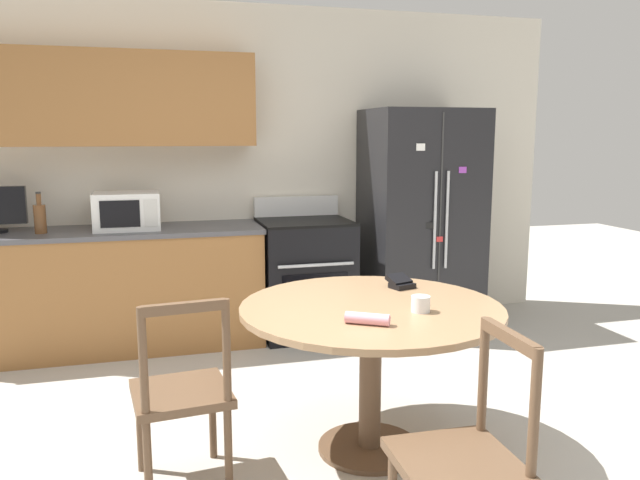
{
  "coord_description": "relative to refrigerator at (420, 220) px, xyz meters",
  "views": [
    {
      "loc": [
        -0.83,
        -2.45,
        1.58
      ],
      "look_at": [
        0.16,
        1.15,
        0.95
      ],
      "focal_mm": 35.0,
      "sensor_mm": 36.0,
      "label": 1
    }
  ],
  "objects": [
    {
      "name": "back_wall",
      "position": [
        -1.61,
        0.37,
        0.55
      ],
      "size": [
        5.2,
        0.44,
        2.6
      ],
      "color": "silver",
      "rests_on": "ground_plane"
    },
    {
      "name": "kitchen_counter",
      "position": [
        -2.43,
        0.07,
        -0.44
      ],
      "size": [
        2.19,
        0.64,
        0.9
      ],
      "color": "#936033",
      "rests_on": "ground_plane"
    },
    {
      "name": "refrigerator",
      "position": [
        0.0,
        0.0,
        0.0
      ],
      "size": [
        0.88,
        0.74,
        1.79
      ],
      "color": "black",
      "rests_on": "ground_plane"
    },
    {
      "name": "oven_range",
      "position": [
        -0.97,
        0.04,
        -0.42
      ],
      "size": [
        0.7,
        0.68,
        1.08
      ],
      "color": "black",
      "rests_on": "ground_plane"
    },
    {
      "name": "microwave",
      "position": [
        -2.3,
        0.05,
        0.14
      ],
      "size": [
        0.46,
        0.37,
        0.27
      ],
      "color": "white",
      "rests_on": "kitchen_counter"
    },
    {
      "name": "counter_bottle",
      "position": [
        -2.89,
        0.0,
        0.12
      ],
      "size": [
        0.08,
        0.08,
        0.29
      ],
      "color": "brown",
      "rests_on": "kitchen_counter"
    },
    {
      "name": "dining_table",
      "position": [
        -1.12,
        -1.9,
        -0.27
      ],
      "size": [
        1.29,
        1.29,
        0.76
      ],
      "color": "#997551",
      "rests_on": "ground_plane"
    },
    {
      "name": "dining_chair_near",
      "position": [
        -1.1,
        -2.82,
        -0.46
      ],
      "size": [
        0.43,
        0.43,
        0.9
      ],
      "rotation": [
        0.0,
        0.0,
        1.54
      ],
      "color": "brown",
      "rests_on": "ground_plane"
    },
    {
      "name": "dining_chair_left",
      "position": [
        -2.04,
        -1.98,
        -0.46
      ],
      "size": [
        0.46,
        0.46,
        0.9
      ],
      "rotation": [
        0.0,
        0.0,
        6.38
      ],
      "color": "brown",
      "rests_on": "ground_plane"
    },
    {
      "name": "candle_glass",
      "position": [
        -0.93,
        -2.07,
        -0.1
      ],
      "size": [
        0.09,
        0.09,
        0.08
      ],
      "color": "silver",
      "rests_on": "dining_table"
    },
    {
      "name": "folded_napkin",
      "position": [
        -1.24,
        -2.19,
        -0.11
      ],
      "size": [
        0.19,
        0.15,
        0.05
      ],
      "color": "pink",
      "rests_on": "dining_table"
    },
    {
      "name": "wallet",
      "position": [
        -0.84,
        -1.6,
        -0.11
      ],
      "size": [
        0.15,
        0.16,
        0.07
      ],
      "color": "black",
      "rests_on": "dining_table"
    }
  ]
}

